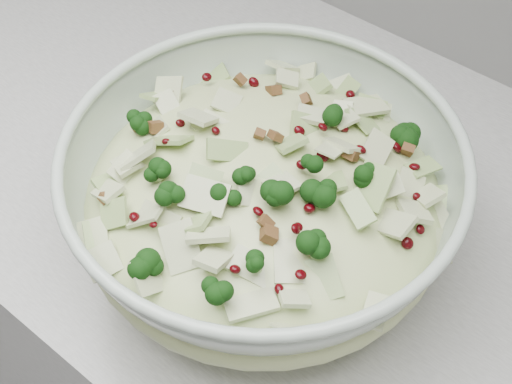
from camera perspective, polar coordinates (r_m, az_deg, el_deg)
mixing_bowl at (r=0.64m, az=0.57°, el=-0.74°), size 0.38×0.38×0.14m
salad at (r=0.62m, az=0.59°, el=0.59°), size 0.41×0.41×0.14m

